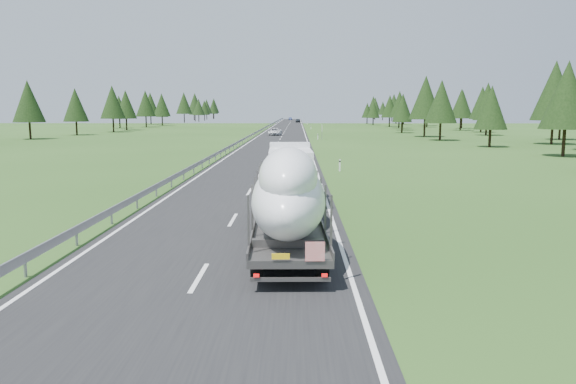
{
  "coord_description": "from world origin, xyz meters",
  "views": [
    {
      "loc": [
        2.96,
        -16.39,
        5.05
      ],
      "look_at": [
        2.6,
        5.82,
        1.79
      ],
      "focal_mm": 35.0,
      "sensor_mm": 36.0,
      "label": 1
    }
  ],
  "objects_px": {
    "highway_sign": "(322,129)",
    "distant_car_blue": "(290,119)",
    "distant_van": "(275,132)",
    "boat_truck": "(288,185)",
    "distant_car_dark": "(298,121)"
  },
  "relations": [
    {
      "from": "highway_sign",
      "to": "distant_car_blue",
      "type": "height_order",
      "value": "highway_sign"
    },
    {
      "from": "distant_van",
      "to": "distant_car_blue",
      "type": "relative_size",
      "value": 1.19
    },
    {
      "from": "highway_sign",
      "to": "boat_truck",
      "type": "bearing_deg",
      "value": -93.57
    },
    {
      "from": "highway_sign",
      "to": "distant_van",
      "type": "xyz_separation_m",
      "value": [
        -8.69,
        16.65,
        -1.09
      ]
    },
    {
      "from": "boat_truck",
      "to": "distant_car_dark",
      "type": "xyz_separation_m",
      "value": [
        0.67,
        205.81,
        -1.24
      ]
    },
    {
      "from": "highway_sign",
      "to": "distant_van",
      "type": "height_order",
      "value": "highway_sign"
    },
    {
      "from": "distant_van",
      "to": "distant_car_dark",
      "type": "height_order",
      "value": "distant_car_dark"
    },
    {
      "from": "distant_car_dark",
      "to": "distant_car_blue",
      "type": "bearing_deg",
      "value": 95.24
    },
    {
      "from": "highway_sign",
      "to": "distant_car_dark",
      "type": "distance_m",
      "value": 132.06
    },
    {
      "from": "distant_van",
      "to": "distant_car_dark",
      "type": "relative_size",
      "value": 1.13
    },
    {
      "from": "distant_car_dark",
      "to": "distant_car_blue",
      "type": "xyz_separation_m",
      "value": [
        -3.74,
        52.06,
        -0.06
      ]
    },
    {
      "from": "distant_car_dark",
      "to": "distant_car_blue",
      "type": "relative_size",
      "value": 1.05
    },
    {
      "from": "distant_car_blue",
      "to": "distant_van",
      "type": "bearing_deg",
      "value": -94.8
    },
    {
      "from": "highway_sign",
      "to": "boat_truck",
      "type": "xyz_separation_m",
      "value": [
        -4.6,
        -73.8,
        0.21
      ]
    },
    {
      "from": "distant_van",
      "to": "distant_car_dark",
      "type": "xyz_separation_m",
      "value": [
        4.76,
        115.35,
        0.06
      ]
    }
  ]
}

